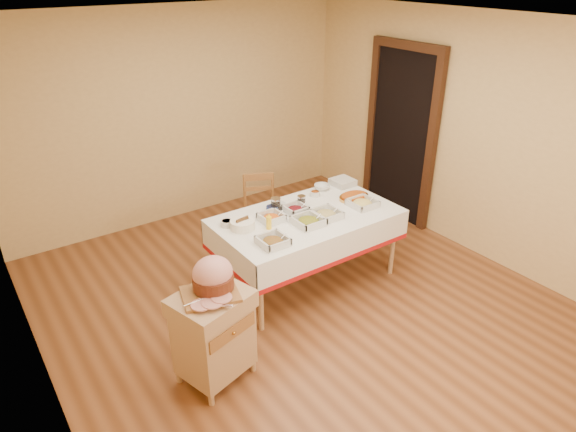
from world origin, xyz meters
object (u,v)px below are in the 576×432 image
(ham_on_board, at_px, (213,278))
(preserve_jar_left, at_px, (276,205))
(butcher_cart, at_px, (213,332))
(dining_chair, at_px, (261,211))
(plate_stack, at_px, (343,182))
(preserve_jar_right, at_px, (301,201))
(bread_basket, at_px, (242,224))
(brass_platter, at_px, (354,197))
(mustard_bottle, at_px, (269,222))
(dining_table, at_px, (307,229))

(ham_on_board, bearing_deg, preserve_jar_left, 38.30)
(butcher_cart, xyz_separation_m, preserve_jar_left, (1.24, 0.98, 0.37))
(butcher_cart, relative_size, dining_chair, 0.93)
(dining_chair, bearing_deg, butcher_cart, -131.94)
(dining_chair, relative_size, preserve_jar_left, 6.48)
(preserve_jar_left, height_order, plate_stack, preserve_jar_left)
(preserve_jar_right, relative_size, bread_basket, 0.48)
(butcher_cart, relative_size, preserve_jar_right, 7.11)
(butcher_cart, bearing_deg, bread_basket, 47.30)
(dining_chair, relative_size, brass_platter, 2.45)
(plate_stack, height_order, brass_platter, plate_stack)
(preserve_jar_right, bearing_deg, bread_basket, -173.41)
(mustard_bottle, xyz_separation_m, bread_basket, (-0.20, 0.15, -0.03))
(preserve_jar_right, bearing_deg, butcher_cart, -148.86)
(preserve_jar_right, distance_m, mustard_bottle, 0.60)
(dining_chair, distance_m, brass_platter, 1.13)
(dining_table, relative_size, plate_stack, 7.78)
(ham_on_board, xyz_separation_m, bread_basket, (0.72, 0.80, -0.11))
(ham_on_board, distance_m, brass_platter, 2.16)
(dining_table, distance_m, preserve_jar_left, 0.40)
(ham_on_board, xyz_separation_m, plate_stack, (2.17, 1.05, -0.12))
(preserve_jar_left, xyz_separation_m, bread_basket, (-0.48, -0.15, -0.02))
(dining_table, height_order, preserve_jar_left, preserve_jar_left)
(bread_basket, xyz_separation_m, plate_stack, (1.45, 0.25, -0.01))
(mustard_bottle, relative_size, bread_basket, 0.69)
(dining_table, distance_m, preserve_jar_right, 0.31)
(butcher_cart, xyz_separation_m, dining_chair, (1.46, 1.62, -0.01))
(butcher_cart, bearing_deg, dining_table, 26.32)
(preserve_jar_right, relative_size, brass_platter, 0.32)
(brass_platter, bearing_deg, ham_on_board, -160.88)
(dining_table, distance_m, mustard_bottle, 0.52)
(preserve_jar_right, bearing_deg, brass_platter, -17.57)
(preserve_jar_left, height_order, bread_basket, preserve_jar_left)
(ham_on_board, bearing_deg, dining_chair, 48.32)
(bread_basket, bearing_deg, butcher_cart, -132.70)
(dining_table, bearing_deg, ham_on_board, -154.11)
(dining_chair, distance_m, plate_stack, 1.00)
(butcher_cart, relative_size, brass_platter, 2.28)
(brass_platter, bearing_deg, preserve_jar_left, 163.72)
(preserve_jar_left, bearing_deg, dining_chair, 71.59)
(dining_table, distance_m, butcher_cart, 1.61)
(dining_chair, bearing_deg, brass_platter, -54.93)
(preserve_jar_left, distance_m, brass_platter, 0.87)
(preserve_jar_right, xyz_separation_m, mustard_bottle, (-0.55, -0.23, 0.02))
(dining_chair, distance_m, preserve_jar_left, 0.77)
(dining_table, bearing_deg, plate_stack, 25.65)
(mustard_bottle, xyz_separation_m, plate_stack, (1.25, 0.40, -0.04))
(dining_chair, bearing_deg, preserve_jar_left, -108.41)
(preserve_jar_right, height_order, brass_platter, preserve_jar_right)
(butcher_cart, height_order, preserve_jar_left, preserve_jar_left)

